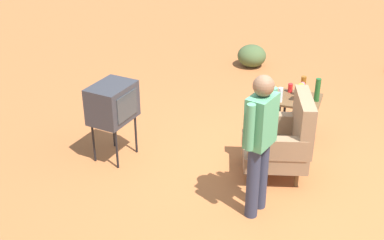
{
  "coord_description": "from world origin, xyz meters",
  "views": [
    {
      "loc": [
        5.23,
        0.87,
        3.54
      ],
      "look_at": [
        -0.05,
        -1.05,
        0.65
      ],
      "focal_mm": 47.82,
      "sensor_mm": 36.0,
      "label": 1
    }
  ],
  "objects_px": {
    "bottle_tall_amber": "(303,87)",
    "flower_vase": "(301,91)",
    "person_standing": "(260,138)",
    "bottle_wine_green": "(317,90)",
    "armchair": "(283,139)",
    "soda_can_red": "(290,88)",
    "side_table": "(299,105)",
    "tv_on_stand": "(113,103)",
    "bottle_short_clear": "(280,95)"
  },
  "relations": [
    {
      "from": "tv_on_stand",
      "to": "bottle_wine_green",
      "type": "bearing_deg",
      "value": 118.33
    },
    {
      "from": "tv_on_stand",
      "to": "bottle_short_clear",
      "type": "xyz_separation_m",
      "value": [
        -1.09,
        1.92,
        -0.05
      ]
    },
    {
      "from": "armchair",
      "to": "flower_vase",
      "type": "bearing_deg",
      "value": 176.99
    },
    {
      "from": "bottle_tall_amber",
      "to": "soda_can_red",
      "type": "bearing_deg",
      "value": -121.08
    },
    {
      "from": "bottle_wine_green",
      "to": "flower_vase",
      "type": "height_order",
      "value": "bottle_wine_green"
    },
    {
      "from": "tv_on_stand",
      "to": "soda_can_red",
      "type": "relative_size",
      "value": 8.44
    },
    {
      "from": "bottle_wine_green",
      "to": "bottle_tall_amber",
      "type": "relative_size",
      "value": 1.07
    },
    {
      "from": "bottle_short_clear",
      "to": "soda_can_red",
      "type": "height_order",
      "value": "bottle_short_clear"
    },
    {
      "from": "tv_on_stand",
      "to": "armchair",
      "type": "bearing_deg",
      "value": 98.86
    },
    {
      "from": "person_standing",
      "to": "soda_can_red",
      "type": "height_order",
      "value": "person_standing"
    },
    {
      "from": "bottle_tall_amber",
      "to": "flower_vase",
      "type": "relative_size",
      "value": 1.13
    },
    {
      "from": "person_standing",
      "to": "bottle_wine_green",
      "type": "relative_size",
      "value": 5.12
    },
    {
      "from": "armchair",
      "to": "person_standing",
      "type": "bearing_deg",
      "value": -7.72
    },
    {
      "from": "person_standing",
      "to": "bottle_tall_amber",
      "type": "height_order",
      "value": "person_standing"
    },
    {
      "from": "bottle_wine_green",
      "to": "flower_vase",
      "type": "relative_size",
      "value": 1.21
    },
    {
      "from": "armchair",
      "to": "soda_can_red",
      "type": "xyz_separation_m",
      "value": [
        -1.12,
        -0.13,
        0.2
      ]
    },
    {
      "from": "bottle_short_clear",
      "to": "bottle_tall_amber",
      "type": "bearing_deg",
      "value": 134.91
    },
    {
      "from": "armchair",
      "to": "bottle_tall_amber",
      "type": "relative_size",
      "value": 3.53
    },
    {
      "from": "bottle_wine_green",
      "to": "soda_can_red",
      "type": "bearing_deg",
      "value": -114.11
    },
    {
      "from": "bottle_short_clear",
      "to": "soda_can_red",
      "type": "bearing_deg",
      "value": 169.11
    },
    {
      "from": "person_standing",
      "to": "bottle_wine_green",
      "type": "height_order",
      "value": "person_standing"
    },
    {
      "from": "armchair",
      "to": "person_standing",
      "type": "xyz_separation_m",
      "value": [
        0.85,
        -0.11,
        0.44
      ]
    },
    {
      "from": "side_table",
      "to": "person_standing",
      "type": "xyz_separation_m",
      "value": [
        1.79,
        -0.15,
        0.4
      ]
    },
    {
      "from": "bottle_wine_green",
      "to": "bottle_tall_amber",
      "type": "xyz_separation_m",
      "value": [
        -0.06,
        -0.2,
        -0.01
      ]
    },
    {
      "from": "person_standing",
      "to": "bottle_wine_green",
      "type": "xyz_separation_m",
      "value": [
        -1.8,
        0.37,
        -0.14
      ]
    },
    {
      "from": "tv_on_stand",
      "to": "soda_can_red",
      "type": "xyz_separation_m",
      "value": [
        -1.46,
        1.99,
        -0.09
      ]
    },
    {
      "from": "person_standing",
      "to": "bottle_wine_green",
      "type": "bearing_deg",
      "value": 168.5
    },
    {
      "from": "armchair",
      "to": "bottle_wine_green",
      "type": "bearing_deg",
      "value": 165.22
    },
    {
      "from": "person_standing",
      "to": "flower_vase",
      "type": "xyz_separation_m",
      "value": [
        -1.71,
        0.16,
        -0.16
      ]
    },
    {
      "from": "person_standing",
      "to": "flower_vase",
      "type": "height_order",
      "value": "person_standing"
    },
    {
      "from": "armchair",
      "to": "bottle_wine_green",
      "type": "relative_size",
      "value": 3.31
    },
    {
      "from": "tv_on_stand",
      "to": "bottle_tall_amber",
      "type": "relative_size",
      "value": 3.43
    },
    {
      "from": "armchair",
      "to": "tv_on_stand",
      "type": "bearing_deg",
      "value": -81.14
    },
    {
      "from": "armchair",
      "to": "soda_can_red",
      "type": "bearing_deg",
      "value": -173.18
    },
    {
      "from": "person_standing",
      "to": "bottle_tall_amber",
      "type": "distance_m",
      "value": 1.87
    },
    {
      "from": "soda_can_red",
      "to": "bottle_tall_amber",
      "type": "xyz_separation_m",
      "value": [
        0.11,
        0.18,
        0.09
      ]
    },
    {
      "from": "person_standing",
      "to": "soda_can_red",
      "type": "bearing_deg",
      "value": -179.43
    },
    {
      "from": "bottle_tall_amber",
      "to": "flower_vase",
      "type": "bearing_deg",
      "value": -1.93
    },
    {
      "from": "soda_can_red",
      "to": "armchair",
      "type": "bearing_deg",
      "value": 6.82
    },
    {
      "from": "side_table",
      "to": "soda_can_red",
      "type": "xyz_separation_m",
      "value": [
        -0.18,
        -0.17,
        0.16
      ]
    },
    {
      "from": "bottle_wine_green",
      "to": "bottle_tall_amber",
      "type": "bearing_deg",
      "value": -106.94
    },
    {
      "from": "person_standing",
      "to": "bottle_short_clear",
      "type": "height_order",
      "value": "person_standing"
    },
    {
      "from": "side_table",
      "to": "person_standing",
      "type": "relative_size",
      "value": 0.39
    },
    {
      "from": "side_table",
      "to": "bottle_tall_amber",
      "type": "xyz_separation_m",
      "value": [
        -0.07,
        0.02,
        0.24
      ]
    },
    {
      "from": "tv_on_stand",
      "to": "person_standing",
      "type": "distance_m",
      "value": 2.08
    },
    {
      "from": "side_table",
      "to": "flower_vase",
      "type": "bearing_deg",
      "value": 9.18
    },
    {
      "from": "bottle_tall_amber",
      "to": "flower_vase",
      "type": "xyz_separation_m",
      "value": [
        0.15,
        -0.01,
        -0.0
      ]
    },
    {
      "from": "armchair",
      "to": "tv_on_stand",
      "type": "xyz_separation_m",
      "value": [
        0.33,
        -2.13,
        0.28
      ]
    },
    {
      "from": "person_standing",
      "to": "flower_vase",
      "type": "relative_size",
      "value": 6.19
    },
    {
      "from": "armchair",
      "to": "bottle_wine_green",
      "type": "height_order",
      "value": "armchair"
    }
  ]
}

